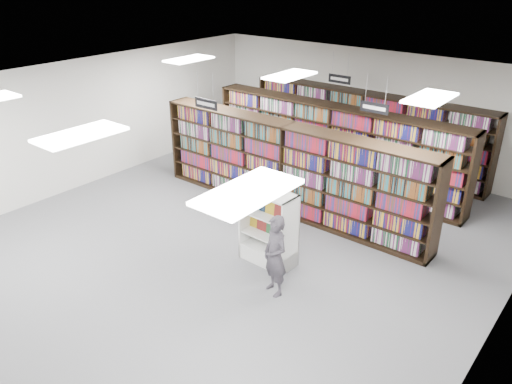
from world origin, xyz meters
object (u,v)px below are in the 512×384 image
Objects in this scene: open_book at (264,191)px; bookshelf_row_near at (287,169)px; shopper at (275,256)px; endcap_display at (270,238)px.

bookshelf_row_near is at bearing 118.86° from open_book.
bookshelf_row_near is 12.56× the size of open_book.
open_book reaches higher than shopper.
shopper is (0.77, -0.65, -0.78)m from open_book.
endcap_display is at bearing -62.98° from bookshelf_row_near.
shopper is at bearing -46.02° from endcap_display.
shopper reaches higher than endcap_display.
endcap_display is at bearing 63.62° from open_book.
endcap_display is 1.03m from open_book.
shopper is (0.70, -0.76, 0.25)m from endcap_display.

